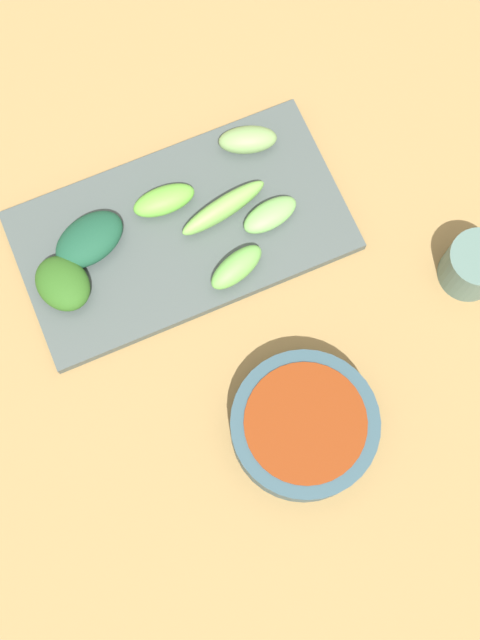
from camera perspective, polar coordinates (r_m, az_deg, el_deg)
The scene contains 11 objects.
tabletop at distance 0.83m, azimuth 0.50°, elevation -0.97°, with size 2.10×2.10×0.02m, color olive.
sauce_bowl at distance 0.78m, azimuth 4.50°, elevation -7.37°, with size 0.14×0.14×0.05m.
serving_plate at distance 0.85m, azimuth -4.11°, elevation 6.23°, with size 0.18×0.33×0.01m, color #444F4C.
broccoli_leafy_0 at distance 0.82m, azimuth -12.28°, elevation 2.51°, with size 0.06×0.05×0.03m, color #2C5B1C.
broccoli_stalk_1 at distance 0.81m, azimuth -0.25°, elevation 3.71°, with size 0.03×0.06×0.03m, color #69B04D.
broccoli_stalk_2 at distance 0.84m, azimuth -5.33°, elevation 8.32°, with size 0.03×0.07×0.02m, color #66B53D.
broccoli_stalk_3 at distance 0.87m, azimuth 0.54°, elevation 12.48°, with size 0.03×0.06×0.02m, color #789E5A.
broccoli_leafy_4 at distance 0.83m, azimuth -10.48°, elevation 5.55°, with size 0.05×0.08×0.03m, color #184931.
broccoli_stalk_5 at distance 0.83m, azimuth -1.17°, elevation 7.84°, with size 0.02×0.10×0.03m, color #78B750.
broccoli_stalk_6 at distance 0.83m, azimuth 2.11°, elevation 7.35°, with size 0.03×0.06×0.02m, color #74B05B.
tea_cup at distance 0.84m, azimuth 16.00°, elevation 3.69°, with size 0.06×0.06×0.05m, color #4F6D64.
Camera 1 is at (-0.19, 0.09, 0.81)m, focal length 45.80 mm.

